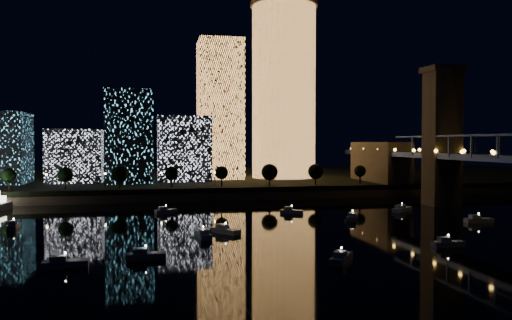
{
  "coord_description": "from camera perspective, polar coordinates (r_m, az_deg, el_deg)",
  "views": [
    {
      "loc": [
        -37.48,
        -112.42,
        22.71
      ],
      "look_at": [
        -2.61,
        55.0,
        16.74
      ],
      "focal_mm": 35.0,
      "sensor_mm": 36.0,
      "label": 1
    }
  ],
  "objects": [
    {
      "name": "far_bank",
      "position": [
        275.73,
        -3.93,
        -2.21
      ],
      "size": [
        420.0,
        160.0,
        5.0
      ],
      "primitive_type": "cube",
      "color": "black",
      "rests_on": "ground"
    },
    {
      "name": "tower_rectangular",
      "position": [
        247.1,
        -4.12,
        5.75
      ],
      "size": [
        21.3,
        21.3,
        67.77
      ],
      "primitive_type": "cube",
      "color": "#E69749",
      "rests_on": "far_bank"
    },
    {
      "name": "ground",
      "position": [
        120.66,
        6.63,
        -8.86
      ],
      "size": [
        520.0,
        520.0,
        0.0
      ],
      "primitive_type": "plane",
      "color": "black",
      "rests_on": "ground"
    },
    {
      "name": "esplanade_trees",
      "position": [
        200.84,
        -10.59,
        -1.53
      ],
      "size": [
        165.96,
        6.89,
        8.95
      ],
      "color": "black",
      "rests_on": "far_bank"
    },
    {
      "name": "street_lamps",
      "position": [
        206.91,
        -10.78,
        -1.83
      ],
      "size": [
        132.7,
        0.7,
        5.65
      ],
      "color": "black",
      "rests_on": "far_bank"
    },
    {
      "name": "seawall",
      "position": [
        199.14,
        -0.85,
        -4.12
      ],
      "size": [
        420.0,
        6.0,
        3.0
      ],
      "primitive_type": "cube",
      "color": "#6B5E4C",
      "rests_on": "ground"
    },
    {
      "name": "tower_cylindrical",
      "position": [
        255.55,
        3.19,
        7.94
      ],
      "size": [
        34.0,
        34.0,
        88.08
      ],
      "color": "#E69749",
      "rests_on": "far_bank"
    },
    {
      "name": "motorboats",
      "position": [
        130.62,
        2.95,
        -7.65
      ],
      "size": [
        132.17,
        79.41,
        2.78
      ],
      "color": "silver",
      "rests_on": "ground"
    },
    {
      "name": "midrise_blocks",
      "position": [
        234.07,
        -17.24,
        1.56
      ],
      "size": [
        101.85,
        30.5,
        40.69
      ],
      "color": "silver",
      "rests_on": "far_bank"
    }
  ]
}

